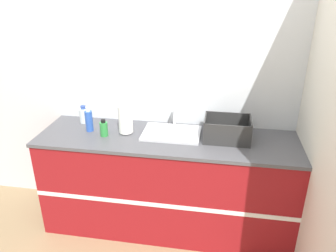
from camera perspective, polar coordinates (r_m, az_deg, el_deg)
name	(u,v)px	position (r m, az deg, el deg)	size (l,w,h in m)	color
ground_plane	(162,247)	(3.11, -1.12, -20.29)	(12.00, 12.00, 0.00)	#937A56
wall_back	(174,85)	(3.00, 0.99, 7.15)	(4.63, 0.06, 2.60)	silver
wall_right	(315,105)	(2.74, 24.26, 3.29)	(0.06, 2.63, 2.60)	beige
counter_cabinet	(167,183)	(3.05, -0.10, -9.87)	(2.25, 0.65, 0.94)	maroon
sink	(172,132)	(2.87, 0.64, -1.09)	(0.50, 0.36, 0.22)	silver
paper_towel_roll	(126,119)	(2.87, -7.41, 1.17)	(0.12, 0.12, 0.26)	#4C4C51
dish_rack	(227,131)	(2.80, 10.23, -0.94)	(0.39, 0.29, 0.19)	#2D2D2D
bottle_blue	(89,120)	(2.98, -13.60, 0.96)	(0.07, 0.07, 0.23)	#2D56B7
bottle_green	(104,129)	(2.87, -11.11, -0.46)	(0.07, 0.07, 0.15)	#2D8C3D
bottle_clear	(84,115)	(3.18, -14.44, 1.86)	(0.08, 0.08, 0.17)	silver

